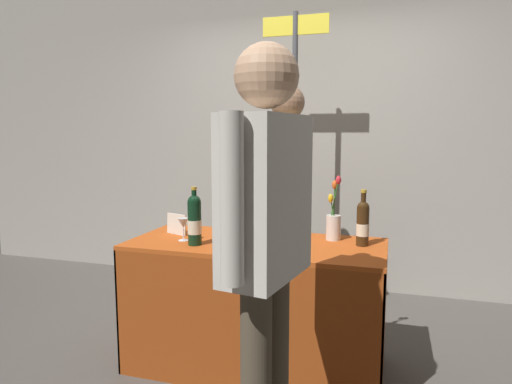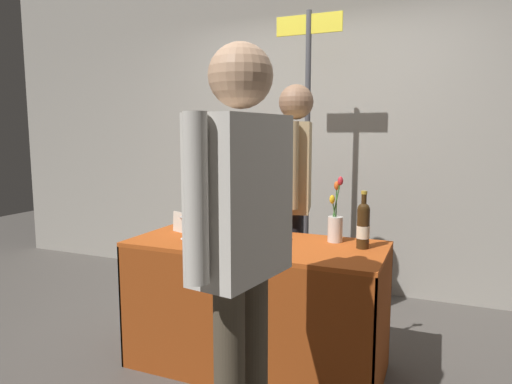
{
  "view_description": "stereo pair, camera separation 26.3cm",
  "coord_description": "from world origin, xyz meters",
  "views": [
    {
      "loc": [
        0.76,
        -2.5,
        1.42
      ],
      "look_at": [
        0.0,
        0.0,
        1.08
      ],
      "focal_mm": 31.54,
      "sensor_mm": 36.0,
      "label": 1
    },
    {
      "loc": [
        1.01,
        -2.41,
        1.42
      ],
      "look_at": [
        0.0,
        0.0,
        1.08
      ],
      "focal_mm": 31.54,
      "sensor_mm": 36.0,
      "label": 2
    }
  ],
  "objects": [
    {
      "name": "display_bottle_1",
      "position": [
        -0.13,
        0.2,
        0.92
      ],
      "size": [
        0.08,
        0.08,
        0.32
      ],
      "color": "black",
      "rests_on": "tasting_table"
    },
    {
      "name": "back_partition",
      "position": [
        0.0,
        1.65,
        1.5
      ],
      "size": [
        7.3,
        0.12,
        3.0
      ],
      "primitive_type": "cube",
      "color": "#9E998E",
      "rests_on": "ground_plane"
    },
    {
      "name": "flower_vase",
      "position": [
        0.43,
        0.19,
        0.89
      ],
      "size": [
        0.09,
        0.09,
        0.39
      ],
      "color": "silver",
      "rests_on": "tasting_table"
    },
    {
      "name": "display_bottle_0",
      "position": [
        -0.03,
        -0.22,
        0.92
      ],
      "size": [
        0.07,
        0.07,
        0.33
      ],
      "color": "#192333",
      "rests_on": "tasting_table"
    },
    {
      "name": "tasting_table",
      "position": [
        0.0,
        0.0,
        0.53
      ],
      "size": [
        1.51,
        0.67,
        0.78
      ],
      "color": "#B74C19",
      "rests_on": "ground_plane"
    },
    {
      "name": "vendor_presenter",
      "position": [
        0.04,
        0.62,
        1.07
      ],
      "size": [
        0.3,
        0.57,
        1.76
      ],
      "rotation": [
        0.0,
        0.0,
        -1.34
      ],
      "color": "black",
      "rests_on": "ground_plane"
    },
    {
      "name": "display_bottle_4",
      "position": [
        0.61,
        0.1,
        0.92
      ],
      "size": [
        0.07,
        0.07,
        0.33
      ],
      "color": "#38230F",
      "rests_on": "tasting_table"
    },
    {
      "name": "wine_glass_near_vendor",
      "position": [
        -0.43,
        -0.1,
        0.88
      ],
      "size": [
        0.07,
        0.07,
        0.14
      ],
      "color": "silver",
      "rests_on": "tasting_table"
    },
    {
      "name": "taster_foreground_right",
      "position": [
        0.31,
        -0.88,
        1.06
      ],
      "size": [
        0.28,
        0.6,
        1.75
      ],
      "rotation": [
        0.0,
        0.0,
        1.4
      ],
      "color": "#4C4233",
      "rests_on": "ground_plane"
    },
    {
      "name": "display_bottle_3",
      "position": [
        -0.01,
        0.15,
        0.93
      ],
      "size": [
        0.07,
        0.07,
        0.35
      ],
      "color": "#192333",
      "rests_on": "tasting_table"
    },
    {
      "name": "brochure_stand",
      "position": [
        -0.55,
        0.05,
        0.85
      ],
      "size": [
        0.16,
        0.07,
        0.13
      ],
      "primitive_type": "cube",
      "rotation": [
        0.05,
        0.0,
        2.78
      ],
      "color": "silver",
      "rests_on": "tasting_table"
    },
    {
      "name": "display_bottle_2",
      "position": [
        0.03,
        -0.11,
        0.94
      ],
      "size": [
        0.08,
        0.08,
        0.35
      ],
      "color": "#192333",
      "rests_on": "tasting_table"
    },
    {
      "name": "ground_plane",
      "position": [
        0.0,
        0.0,
        0.0
      ],
      "size": [
        12.0,
        12.0,
        0.0
      ],
      "primitive_type": "plane",
      "color": "#514C47"
    },
    {
      "name": "booth_signpost",
      "position": [
        -0.0,
        1.05,
        1.41
      ],
      "size": [
        0.52,
        0.04,
        2.36
      ],
      "color": "#47474C",
      "rests_on": "ground_plane"
    },
    {
      "name": "featured_wine_bottle",
      "position": [
        -0.32,
        -0.17,
        0.93
      ],
      "size": [
        0.08,
        0.08,
        0.34
      ],
      "color": "black",
      "rests_on": "tasting_table"
    }
  ]
}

